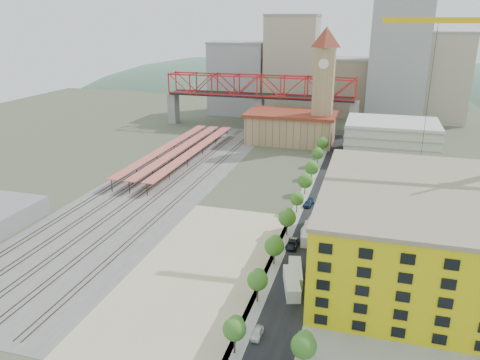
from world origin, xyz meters
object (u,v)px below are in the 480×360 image
(construction_building, at_px, (431,233))
(car_0, at_px, (257,334))
(clock_tower, at_px, (324,76))
(site_trailer_a, at_px, (292,283))
(site_trailer_d, at_px, (311,228))
(site_trailer_c, at_px, (308,234))
(site_trailer_b, at_px, (295,273))

(construction_building, height_order, car_0, construction_building)
(clock_tower, relative_size, site_trailer_a, 5.10)
(construction_building, bearing_deg, car_0, -133.93)
(clock_tower, xyz_separation_m, construction_building, (34.00, -99.99, -19.29))
(construction_building, xyz_separation_m, site_trailer_d, (-26.00, 13.20, -8.09))
(clock_tower, height_order, site_trailer_a, clock_tower)
(site_trailer_c, xyz_separation_m, car_0, (-3.00, -39.25, -0.69))
(construction_building, bearing_deg, site_trailer_c, 160.62)
(site_trailer_b, relative_size, car_0, 2.41)
(construction_building, xyz_separation_m, site_trailer_b, (-26.00, -9.78, -8.08))
(clock_tower, relative_size, site_trailer_c, 5.15)
(site_trailer_c, relative_size, car_0, 2.50)
(construction_building, xyz_separation_m, site_trailer_a, (-26.00, -14.06, -8.01))
(site_trailer_a, xyz_separation_m, site_trailer_b, (0.00, 4.28, -0.06))
(site_trailer_a, height_order, site_trailer_d, site_trailer_a)
(site_trailer_b, bearing_deg, site_trailer_c, 78.38)
(clock_tower, relative_size, construction_building, 1.03)
(construction_building, relative_size, site_trailer_a, 4.96)
(site_trailer_b, height_order, site_trailer_d, site_trailer_b)
(site_trailer_a, relative_size, car_0, 2.52)
(clock_tower, relative_size, site_trailer_b, 5.34)
(clock_tower, distance_m, site_trailer_b, 113.41)
(construction_building, distance_m, site_trailer_b, 28.93)
(site_trailer_c, bearing_deg, site_trailer_d, 87.75)
(site_trailer_c, distance_m, site_trailer_d, 4.06)
(car_0, bearing_deg, site_trailer_c, 86.64)
(site_trailer_c, height_order, car_0, site_trailer_c)
(construction_building, distance_m, site_trailer_d, 30.26)
(site_trailer_c, height_order, site_trailer_d, site_trailer_c)
(clock_tower, xyz_separation_m, car_0, (5.00, -130.10, -28.01))
(clock_tower, xyz_separation_m, site_trailer_b, (8.00, -109.77, -27.36))
(site_trailer_d, distance_m, car_0, 43.42)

